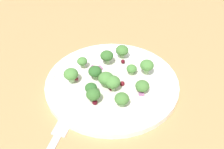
% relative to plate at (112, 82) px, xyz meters
% --- Properties ---
extents(ground_plane, '(1.80, 1.80, 0.02)m').
position_rel_plate_xyz_m(ground_plane, '(0.01, -0.02, -0.02)').
color(ground_plane, tan).
extents(plate, '(0.26, 0.26, 0.02)m').
position_rel_plate_xyz_m(plate, '(0.00, 0.00, 0.00)').
color(plate, white).
rests_on(plate, ground_plane).
extents(dressing_pool, '(0.15, 0.15, 0.00)m').
position_rel_plate_xyz_m(dressing_pool, '(0.00, -0.00, 0.00)').
color(dressing_pool, white).
rests_on(dressing_pool, plate).
extents(broccoli_floret_0, '(0.03, 0.03, 0.03)m').
position_rel_plate_xyz_m(broccoli_floret_0, '(-0.03, -0.01, 0.03)').
color(broccoli_floret_0, '#8EB77A').
rests_on(broccoli_floret_0, plate).
extents(broccoli_floret_1, '(0.02, 0.02, 0.02)m').
position_rel_plate_xyz_m(broccoli_floret_1, '(0.03, 0.02, 0.02)').
color(broccoli_floret_1, '#9EC684').
rests_on(broccoli_floret_1, plate).
extents(broccoli_floret_2, '(0.03, 0.03, 0.03)m').
position_rel_plate_xyz_m(broccoli_floret_2, '(-0.07, -0.02, 0.03)').
color(broccoli_floret_2, '#9EC684').
rests_on(broccoli_floret_2, plate).
extents(broccoli_floret_3, '(0.03, 0.03, 0.03)m').
position_rel_plate_xyz_m(broccoli_floret_3, '(-0.02, 0.05, 0.03)').
color(broccoli_floret_3, '#8EB77A').
rests_on(broccoli_floret_3, plate).
extents(broccoli_floret_4, '(0.03, 0.03, 0.03)m').
position_rel_plate_xyz_m(broccoli_floret_4, '(-0.01, -0.02, 0.03)').
color(broccoli_floret_4, '#8EB77A').
rests_on(broccoli_floret_4, plate).
extents(broccoli_floret_5, '(0.02, 0.02, 0.03)m').
position_rel_plate_xyz_m(broccoli_floret_5, '(-0.02, -0.07, 0.02)').
color(broccoli_floret_5, '#8EB77A').
rests_on(broccoli_floret_5, plate).
extents(broccoli_floret_6, '(0.02, 0.02, 0.02)m').
position_rel_plate_xyz_m(broccoli_floret_6, '(-0.07, 0.02, 0.02)').
color(broccoli_floret_6, '#8EB77A').
rests_on(broccoli_floret_6, plate).
extents(broccoli_floret_7, '(0.02, 0.02, 0.02)m').
position_rel_plate_xyz_m(broccoli_floret_7, '(-0.03, -0.05, 0.02)').
color(broccoli_floret_7, '#ADD18E').
rests_on(broccoli_floret_7, plate).
extents(broccoli_floret_8, '(0.03, 0.03, 0.03)m').
position_rel_plate_xyz_m(broccoli_floret_8, '(0.03, -0.06, 0.02)').
color(broccoli_floret_8, '#8EB77A').
rests_on(broccoli_floret_8, plate).
extents(broccoli_floret_9, '(0.03, 0.03, 0.03)m').
position_rel_plate_xyz_m(broccoli_floret_9, '(0.01, 0.08, 0.02)').
color(broccoli_floret_9, '#8EB77A').
rests_on(broccoli_floret_9, plate).
extents(broccoli_floret_10, '(0.03, 0.03, 0.03)m').
position_rel_plate_xyz_m(broccoli_floret_10, '(0.06, 0.03, 0.03)').
color(broccoli_floret_10, '#8EB77A').
rests_on(broccoli_floret_10, plate).
extents(broccoli_floret_11, '(0.03, 0.03, 0.03)m').
position_rel_plate_xyz_m(broccoli_floret_11, '(0.06, -0.02, 0.02)').
color(broccoli_floret_11, '#ADD18E').
rests_on(broccoli_floret_11, plate).
extents(broccoli_floret_12, '(0.03, 0.03, 0.03)m').
position_rel_plate_xyz_m(broccoli_floret_12, '(0.01, -0.03, 0.02)').
color(broccoli_floret_12, '#9EC684').
rests_on(broccoli_floret_12, plate).
extents(cranberry_0, '(0.01, 0.01, 0.01)m').
position_rel_plate_xyz_m(cranberry_0, '(0.01, 0.05, 0.01)').
color(cranberry_0, '#4C0A14').
rests_on(cranberry_0, plate).
extents(cranberry_1, '(0.01, 0.01, 0.01)m').
position_rel_plate_xyz_m(cranberry_1, '(-0.04, 0.01, 0.01)').
color(cranberry_1, maroon).
rests_on(cranberry_1, plate).
extents(cranberry_2, '(0.01, 0.01, 0.01)m').
position_rel_plate_xyz_m(cranberry_2, '(-0.07, -0.02, 0.01)').
color(cranberry_2, maroon).
rests_on(cranberry_2, plate).
extents(cranberry_3, '(0.01, 0.01, 0.01)m').
position_rel_plate_xyz_m(cranberry_3, '(-0.02, -0.07, 0.01)').
color(cranberry_3, '#4C0A14').
rests_on(cranberry_3, plate).
extents(cranberry_4, '(0.01, 0.01, 0.01)m').
position_rel_plate_xyz_m(cranberry_4, '(0.01, -0.03, 0.01)').
color(cranberry_4, '#4C0A14').
rests_on(cranberry_4, plate).
extents(cranberry_5, '(0.01, 0.01, 0.01)m').
position_rel_plate_xyz_m(cranberry_5, '(0.02, -0.01, 0.01)').
color(cranberry_5, maroon).
rests_on(cranberry_5, plate).
extents(cranberry_6, '(0.01, 0.01, 0.01)m').
position_rel_plate_xyz_m(cranberry_6, '(-0.03, -0.06, 0.01)').
color(cranberry_6, '#4C0A14').
rests_on(cranberry_6, plate).
extents(onion_bit_0, '(0.02, 0.02, 0.01)m').
position_rel_plate_xyz_m(onion_bit_0, '(-0.03, 0.03, 0.01)').
color(onion_bit_0, '#A35B93').
rests_on(onion_bit_0, plate).
extents(onion_bit_1, '(0.01, 0.01, 0.00)m').
position_rel_plate_xyz_m(onion_bit_1, '(0.06, -0.03, 0.01)').
color(onion_bit_1, '#A35B93').
rests_on(onion_bit_1, plate).
extents(onion_bit_2, '(0.01, 0.01, 0.01)m').
position_rel_plate_xyz_m(onion_bit_2, '(-0.04, 0.02, 0.01)').
color(onion_bit_2, '#934C84').
rests_on(onion_bit_2, plate).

